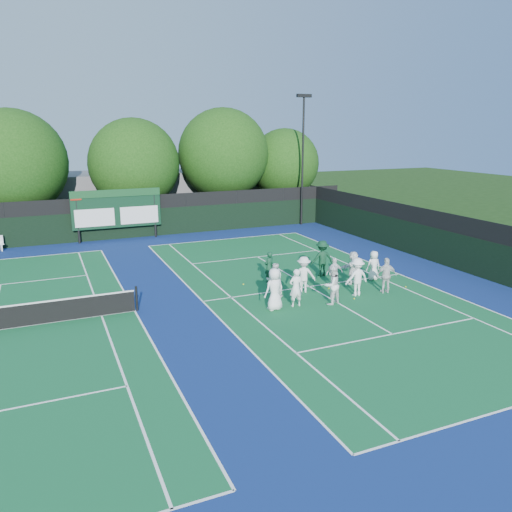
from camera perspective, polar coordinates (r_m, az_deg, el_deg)
name	(u,v)px	position (r m, az deg, el deg)	size (l,w,h in m)	color
ground	(320,293)	(23.93, 7.29, -4.18)	(120.00, 120.00, 0.00)	#16330D
court_apron	(192,303)	(22.53, -7.37, -5.36)	(34.00, 32.00, 0.01)	navy
near_court	(309,287)	(24.74, 6.11, -3.49)	(11.05, 23.85, 0.01)	#135C2F
back_fence	(131,219)	(36.43, -14.07, 4.12)	(34.00, 0.08, 3.00)	black
divider_fence_right	(452,244)	(29.76, 21.47, 1.32)	(0.08, 32.00, 3.00)	black
scoreboard	(117,209)	(35.75, -15.64, 5.19)	(6.00, 0.21, 3.55)	black
clubhouse	(161,194)	(44.86, -10.80, 6.99)	(18.00, 6.00, 4.00)	slate
light_pole_right	(303,145)	(40.07, 5.39, 12.49)	(1.20, 0.30, 10.12)	black
tree_b	(15,166)	(39.13, -25.83, 9.29)	(7.43, 7.43, 8.97)	black
tree_c	(136,166)	(39.72, -13.54, 9.98)	(6.83, 6.83, 8.39)	black
tree_d	(225,156)	(41.56, -3.56, 11.32)	(7.33, 7.33, 9.23)	black
tree_e	(286,165)	(43.81, 3.40, 10.34)	(5.90, 5.90, 7.62)	black
tennis_ball_0	(281,292)	(23.70, 2.88, -4.18)	(0.07, 0.07, 0.07)	yellow
tennis_ball_1	(329,288)	(24.50, 8.33, -3.69)	(0.07, 0.07, 0.07)	yellow
tennis_ball_2	(406,287)	(25.57, 16.74, -3.39)	(0.07, 0.07, 0.07)	yellow
tennis_ball_3	(243,284)	(24.89, -1.45, -3.25)	(0.07, 0.07, 0.07)	yellow
tennis_ball_4	(271,275)	(26.44, 1.67, -2.19)	(0.07, 0.07, 0.07)	yellow
tennis_ball_5	(354,299)	(23.26, 11.15, -4.81)	(0.07, 0.07, 0.07)	yellow
player_front_0	(274,289)	(21.29, 2.13, -3.81)	(0.90, 0.59, 1.85)	white
player_front_1	(296,288)	(21.77, 4.58, -3.64)	(0.62, 0.41, 1.70)	white
player_front_2	(331,285)	(22.24, 8.62, -3.29)	(0.86, 0.67, 1.76)	white
player_front_3	(357,277)	(23.57, 11.44, -2.36)	(1.16, 0.67, 1.79)	white
player_front_4	(386,275)	(24.28, 14.67, -2.16)	(1.00, 0.42, 1.71)	silver
player_back_0	(275,280)	(22.95, 2.15, -2.77)	(0.78, 0.61, 1.61)	silver
player_back_1	(304,274)	(23.70, 5.46, -2.12)	(1.12, 0.64, 1.73)	white
player_back_2	(334,273)	(24.50, 8.95, -1.92)	(0.90, 0.37, 1.53)	white
player_back_3	(353,268)	(25.36, 11.02, -1.30)	(1.54, 0.49, 1.66)	white
player_back_4	(374,265)	(26.22, 13.29, -1.06)	(0.75, 0.49, 1.53)	white
coach_left	(269,267)	(25.15, 1.50, -1.27)	(0.58, 0.38, 1.58)	#103B24
coach_right	(322,258)	(26.36, 7.56, -0.28)	(1.24, 0.71, 1.91)	#0E351F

